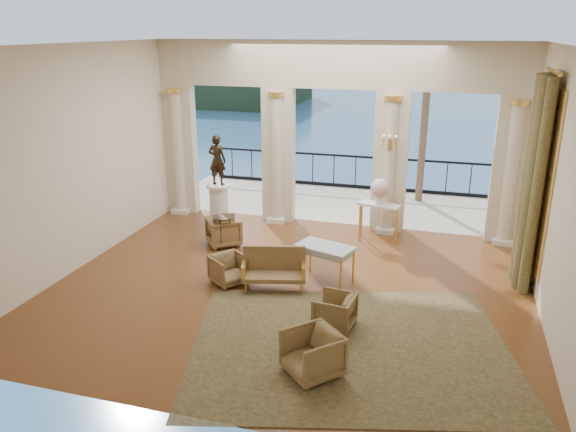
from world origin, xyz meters
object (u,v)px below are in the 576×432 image
(armchair_d, at_px, (224,230))
(game_table, at_px, (325,250))
(armchair_a, at_px, (229,268))
(pedestal, at_px, (219,208))
(statue, at_px, (217,160))
(armchair_b, at_px, (312,352))
(side_table, at_px, (223,221))
(console_table, at_px, (379,210))
(armchair_c, at_px, (335,310))
(settee, at_px, (274,268))

(armchair_d, bearing_deg, game_table, -152.48)
(armchair_a, height_order, pedestal, pedestal)
(pedestal, distance_m, statue, 1.21)
(armchair_b, height_order, side_table, side_table)
(armchair_d, bearing_deg, side_table, 162.98)
(console_table, bearing_deg, armchair_c, -78.36)
(armchair_a, bearing_deg, side_table, 63.02)
(game_table, bearing_deg, settee, -129.77)
(armchair_b, xyz_separation_m, game_table, (-0.52, 3.12, 0.30))
(statue, height_order, side_table, statue)
(armchair_a, bearing_deg, game_table, -33.74)
(armchair_c, relative_size, game_table, 0.52)
(armchair_c, relative_size, armchair_d, 0.88)
(pedestal, bearing_deg, armchair_d, -61.62)
(armchair_b, relative_size, console_table, 0.74)
(settee, relative_size, pedestal, 1.12)
(side_table, bearing_deg, console_table, 24.36)
(armchair_a, relative_size, settee, 0.49)
(game_table, distance_m, pedestal, 3.86)
(armchair_c, relative_size, statue, 0.53)
(armchair_a, relative_size, game_table, 0.52)
(armchair_d, height_order, console_table, console_table)
(statue, bearing_deg, armchair_d, 122.83)
(armchair_b, relative_size, pedestal, 0.65)
(armchair_a, xyz_separation_m, side_table, (-0.80, 1.67, 0.34))
(armchair_c, bearing_deg, console_table, -175.59)
(armchair_b, relative_size, armchair_d, 1.03)
(armchair_c, bearing_deg, pedestal, -129.87)
(settee, height_order, pedestal, pedestal)
(armchair_c, distance_m, pedestal, 5.40)
(armchair_d, relative_size, console_table, 0.72)
(game_table, bearing_deg, armchair_a, -142.59)
(armchair_d, height_order, pedestal, pedestal)
(game_table, xyz_separation_m, console_table, (0.71, 2.55, 0.07))
(settee, height_order, console_table, console_table)
(pedestal, bearing_deg, console_table, 5.03)
(armchair_c, height_order, game_table, game_table)
(game_table, xyz_separation_m, statue, (-3.16, 2.21, 1.09))
(armchair_a, distance_m, game_table, 1.91)
(side_table, bearing_deg, game_table, -22.41)
(armchair_b, bearing_deg, pedestal, 168.56)
(console_table, bearing_deg, armchair_b, -78.10)
(armchair_a, bearing_deg, armchair_c, -77.70)
(armchair_b, bearing_deg, statue, 168.56)
(statue, bearing_deg, armchair_a, 120.63)
(armchair_d, xyz_separation_m, game_table, (2.65, -1.27, 0.31))
(settee, distance_m, pedestal, 3.58)
(armchair_a, xyz_separation_m, pedestal, (-1.39, 2.82, 0.24))
(armchair_d, relative_size, game_table, 0.59)
(game_table, xyz_separation_m, side_table, (-2.58, 1.06, -0.02))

